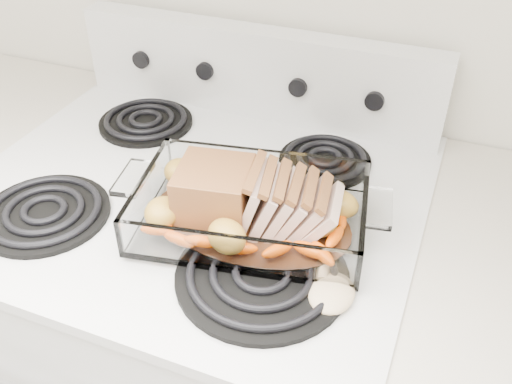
% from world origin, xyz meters
% --- Properties ---
extents(electric_range, '(0.78, 0.70, 1.12)m').
position_xyz_m(electric_range, '(0.00, 1.66, 0.48)').
color(electric_range, silver).
rests_on(electric_range, ground).
extents(baking_dish, '(0.35, 0.23, 0.07)m').
position_xyz_m(baking_dish, '(0.13, 1.59, 0.96)').
color(baking_dish, white).
rests_on(baking_dish, electric_range).
extents(pork_roast, '(0.25, 0.11, 0.09)m').
position_xyz_m(pork_roast, '(0.12, 1.59, 0.99)').
color(pork_roast, brown).
rests_on(pork_roast, baking_dish).
extents(roast_vegetables, '(0.36, 0.19, 0.04)m').
position_xyz_m(roast_vegetables, '(0.13, 1.63, 0.97)').
color(roast_vegetables, '#FF5C05').
rests_on(roast_vegetables, baking_dish).
extents(wooden_spoon, '(0.10, 0.29, 0.02)m').
position_xyz_m(wooden_spoon, '(0.28, 1.55, 0.95)').
color(wooden_spoon, tan).
rests_on(wooden_spoon, electric_range).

